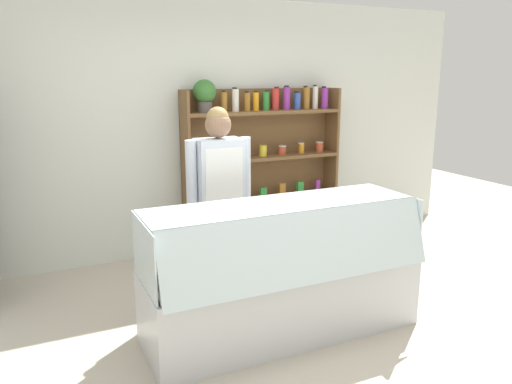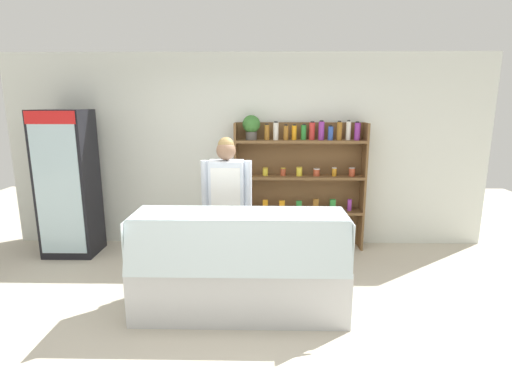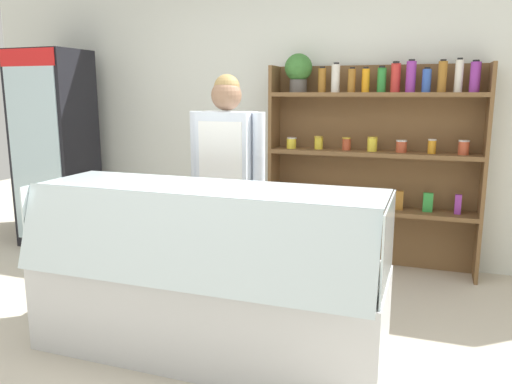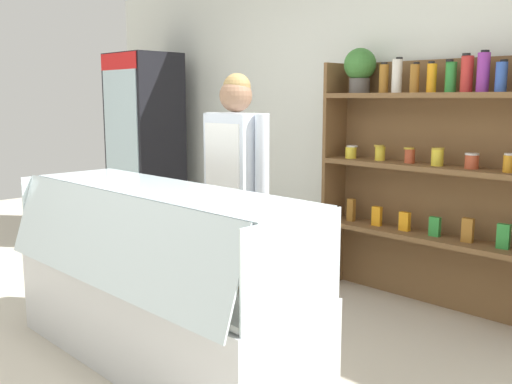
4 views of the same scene
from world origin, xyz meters
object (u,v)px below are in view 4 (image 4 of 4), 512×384
shelving_unit (435,163)px  shop_clerk (236,177)px  deli_display_case (158,308)px  drinks_fridge (145,150)px

shelving_unit → shop_clerk: 1.39m
deli_display_case → shop_clerk: size_ratio=1.24×
shop_clerk → deli_display_case: bearing=-76.5°
drinks_fridge → shop_clerk: (2.19, -0.75, 0.01)m
drinks_fridge → shelving_unit: drinks_fridge is taller
deli_display_case → shop_clerk: shop_clerk is taller
drinks_fridge → shop_clerk: drinks_fridge is taller
shelving_unit → deli_display_case: 2.12m
drinks_fridge → deli_display_case: size_ratio=0.95×
shelving_unit → shop_clerk: bearing=-128.6°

